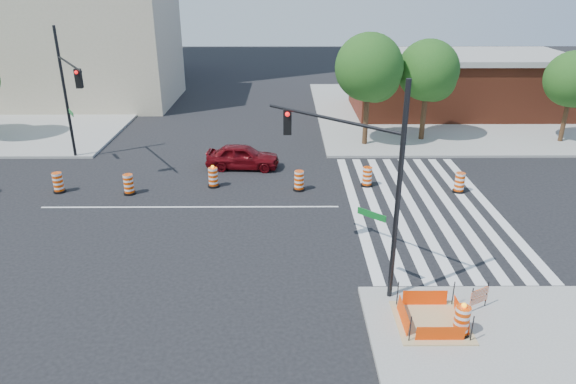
# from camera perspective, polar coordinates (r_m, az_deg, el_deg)

# --- Properties ---
(ground) EXTENTS (120.00, 120.00, 0.00)m
(ground) POSITION_cam_1_polar(r_m,az_deg,el_deg) (24.61, -10.82, -1.66)
(ground) COLOR black
(ground) RESTS_ON ground
(sidewalk_ne) EXTENTS (22.00, 22.00, 0.15)m
(sidewalk_ne) POSITION_cam_1_polar(r_m,az_deg,el_deg) (43.40, 18.01, 8.47)
(sidewalk_ne) COLOR gray
(sidewalk_ne) RESTS_ON ground
(sidewalk_nw) EXTENTS (22.00, 22.00, 0.15)m
(sidewalk_nw) POSITION_cam_1_polar(r_m,az_deg,el_deg) (46.97, -29.23, 7.72)
(sidewalk_nw) COLOR gray
(sidewalk_nw) RESTS_ON ground
(crosswalk_east) EXTENTS (6.75, 13.50, 0.01)m
(crosswalk_east) POSITION_cam_1_polar(r_m,az_deg,el_deg) (25.04, 14.65, -1.55)
(crosswalk_east) COLOR silver
(crosswalk_east) RESTS_ON ground
(lane_centerline) EXTENTS (14.00, 0.12, 0.01)m
(lane_centerline) POSITION_cam_1_polar(r_m,az_deg,el_deg) (24.61, -10.82, -1.64)
(lane_centerline) COLOR silver
(lane_centerline) RESTS_ON ground
(excavation_pit) EXTENTS (2.20, 2.20, 0.90)m
(excavation_pit) POSITION_cam_1_polar(r_m,az_deg,el_deg) (16.92, 15.65, -13.61)
(excavation_pit) COLOR tan
(excavation_pit) RESTS_ON ground
(brick_storefront) EXTENTS (16.50, 8.50, 4.60)m
(brick_storefront) POSITION_cam_1_polar(r_m,az_deg,el_deg) (42.94, 18.37, 11.36)
(brick_storefront) COLOR maroon
(brick_storefront) RESTS_ON ground
(beige_midrise) EXTENTS (14.00, 10.00, 10.00)m
(beige_midrise) POSITION_cam_1_polar(r_m,az_deg,el_deg) (47.27, -21.55, 15.23)
(beige_midrise) COLOR tan
(beige_midrise) RESTS_ON ground
(red_coupe) EXTENTS (4.18, 1.93, 1.39)m
(red_coupe) POSITION_cam_1_polar(r_m,az_deg,el_deg) (29.00, -5.06, 3.96)
(red_coupe) COLOR #5B070D
(red_coupe) RESTS_ON ground
(signal_pole_se) EXTENTS (4.12, 3.78, 7.24)m
(signal_pole_se) POSITION_cam_1_polar(r_m,az_deg,el_deg) (16.66, 7.88, 3.03)
(signal_pole_se) COLOR black
(signal_pole_se) RESTS_ON ground
(signal_pole_nw) EXTENTS (3.08, 4.85, 7.44)m
(signal_pole_nw) POSITION_cam_1_polar(r_m,az_deg,el_deg) (30.72, -23.21, 10.80)
(signal_pole_nw) COLOR black
(signal_pole_nw) RESTS_ON ground
(pit_drum) EXTENTS (0.57, 0.57, 1.12)m
(pit_drum) POSITION_cam_1_polar(r_m,az_deg,el_deg) (16.46, 18.72, -13.49)
(pit_drum) COLOR black
(pit_drum) RESTS_ON ground
(barricade) EXTENTS (0.69, 0.39, 0.90)m
(barricade) POSITION_cam_1_polar(r_m,az_deg,el_deg) (17.74, 20.49, -10.78)
(barricade) COLOR #DD4004
(barricade) RESTS_ON ground
(tree_north_c) EXTENTS (4.13, 4.13, 7.03)m
(tree_north_c) POSITION_cam_1_polar(r_m,az_deg,el_deg) (32.35, 9.03, 13.12)
(tree_north_c) COLOR #382314
(tree_north_c) RESTS_ON ground
(tree_north_d) EXTENTS (3.86, 3.84, 6.53)m
(tree_north_d) POSITION_cam_1_polar(r_m,az_deg,el_deg) (34.21, 15.33, 12.55)
(tree_north_d) COLOR #382314
(tree_north_d) RESTS_ON ground
(tree_north_e) EXTENTS (3.46, 3.46, 5.88)m
(tree_north_e) POSITION_cam_1_polar(r_m,az_deg,el_deg) (37.19, 29.09, 10.62)
(tree_north_e) COLOR #382314
(tree_north_e) RESTS_ON ground
(median_drum_1) EXTENTS (0.60, 0.60, 1.02)m
(median_drum_1) POSITION_cam_1_polar(r_m,az_deg,el_deg) (28.13, -24.17, 0.90)
(median_drum_1) COLOR black
(median_drum_1) RESTS_ON ground
(median_drum_2) EXTENTS (0.60, 0.60, 1.02)m
(median_drum_2) POSITION_cam_1_polar(r_m,az_deg,el_deg) (26.65, -17.27, 0.76)
(median_drum_2) COLOR black
(median_drum_2) RESTS_ON ground
(median_drum_3) EXTENTS (0.60, 0.60, 1.18)m
(median_drum_3) POSITION_cam_1_polar(r_m,az_deg,el_deg) (26.60, -8.31, 1.57)
(median_drum_3) COLOR black
(median_drum_3) RESTS_ON ground
(median_drum_4) EXTENTS (0.60, 0.60, 1.02)m
(median_drum_4) POSITION_cam_1_polar(r_m,az_deg,el_deg) (25.91, 1.24, 1.20)
(median_drum_4) COLOR black
(median_drum_4) RESTS_ON ground
(median_drum_5) EXTENTS (0.60, 0.60, 1.02)m
(median_drum_5) POSITION_cam_1_polar(r_m,az_deg,el_deg) (26.73, 8.78, 1.62)
(median_drum_5) COLOR black
(median_drum_5) RESTS_ON ground
(median_drum_6) EXTENTS (0.60, 0.60, 1.02)m
(median_drum_6) POSITION_cam_1_polar(r_m,az_deg,el_deg) (27.05, 18.51, 0.93)
(median_drum_6) COLOR black
(median_drum_6) RESTS_ON ground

